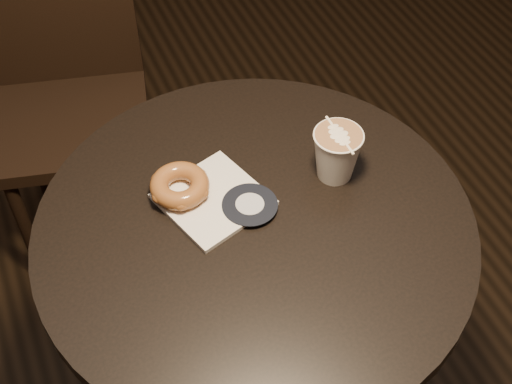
% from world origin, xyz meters
% --- Properties ---
extents(cafe_table, '(0.70, 0.70, 0.75)m').
position_xyz_m(cafe_table, '(0.00, 0.00, 0.55)').
color(cafe_table, black).
rests_on(cafe_table, ground).
extents(chair, '(0.44, 0.44, 0.93)m').
position_xyz_m(chair, '(-0.16, 0.80, 0.52)').
color(chair, black).
rests_on(chair, ground).
extents(pastry_bag, '(0.19, 0.19, 0.01)m').
position_xyz_m(pastry_bag, '(-0.04, 0.07, 0.75)').
color(pastry_bag, white).
rests_on(pastry_bag, cafe_table).
extents(doughnut, '(0.10, 0.10, 0.03)m').
position_xyz_m(doughnut, '(-0.09, 0.10, 0.77)').
color(doughnut, brown).
rests_on(doughnut, pastry_bag).
extents(latte_cup, '(0.08, 0.08, 0.09)m').
position_xyz_m(latte_cup, '(0.16, 0.04, 0.80)').
color(latte_cup, white).
rests_on(latte_cup, cafe_table).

